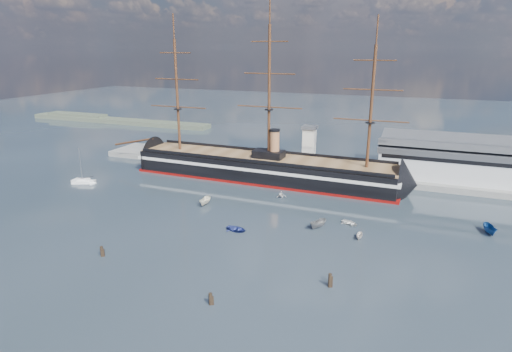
% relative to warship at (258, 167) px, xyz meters
% --- Properties ---
extents(ground, '(600.00, 600.00, 0.00)m').
position_rel_warship_xyz_m(ground, '(11.09, -20.00, -4.04)').
color(ground, '#202B32').
rests_on(ground, ground).
extents(quay, '(180.00, 18.00, 2.00)m').
position_rel_warship_xyz_m(quay, '(21.09, 16.00, -4.04)').
color(quay, slate).
rests_on(quay, ground).
extents(warehouse, '(63.00, 21.00, 11.60)m').
position_rel_warship_xyz_m(warehouse, '(69.09, 20.00, 3.95)').
color(warehouse, '#B7BABC').
rests_on(warehouse, ground).
extents(quay_tower, '(5.00, 5.00, 15.00)m').
position_rel_warship_xyz_m(quay_tower, '(14.09, 13.00, 5.72)').
color(quay_tower, silver).
rests_on(quay_tower, ground).
extents(shoreline, '(120.00, 10.00, 4.00)m').
position_rel_warship_xyz_m(shoreline, '(-128.14, 75.00, -2.59)').
color(shoreline, '#3F4C38').
rests_on(shoreline, ground).
extents(warship, '(113.04, 18.11, 53.94)m').
position_rel_warship_xyz_m(warship, '(0.00, 0.00, 0.00)').
color(warship, black).
rests_on(warship, ground).
extents(sailboat, '(7.75, 4.84, 11.96)m').
position_rel_warship_xyz_m(sailboat, '(-51.73, -25.77, -3.28)').
color(sailboat, white).
rests_on(sailboat, ground).
extents(motorboat_a, '(6.69, 2.80, 2.62)m').
position_rel_warship_xyz_m(motorboat_a, '(-4.90, -29.13, -4.04)').
color(motorboat_a, '#ECE6CC').
rests_on(motorboat_a, ground).
extents(motorboat_b, '(1.74, 3.43, 1.53)m').
position_rel_warship_xyz_m(motorboat_b, '(10.67, -42.32, -4.04)').
color(motorboat_b, navy).
rests_on(motorboat_b, ground).
extents(motorboat_c, '(6.87, 4.99, 2.60)m').
position_rel_warship_xyz_m(motorboat_c, '(28.85, -33.39, -4.04)').
color(motorboat_c, slate).
rests_on(motorboat_c, ground).
extents(motorboat_d, '(5.91, 4.94, 2.01)m').
position_rel_warship_xyz_m(motorboat_d, '(13.28, -15.11, -4.04)').
color(motorboat_d, silver).
rests_on(motorboat_d, ground).
extents(motorboat_e, '(2.31, 3.06, 1.33)m').
position_rel_warship_xyz_m(motorboat_e, '(35.80, -28.28, -4.04)').
color(motorboat_e, silver).
rests_on(motorboat_e, ground).
extents(motorboat_f, '(7.13, 3.94, 2.70)m').
position_rel_warship_xyz_m(motorboat_f, '(68.03, -21.68, -4.04)').
color(motorboat_f, navy).
rests_on(motorboat_f, ground).
extents(motorboat_g, '(3.97, 1.48, 1.58)m').
position_rel_warship_xyz_m(motorboat_g, '(39.32, -35.92, -4.04)').
color(motorboat_g, silver).
rests_on(motorboat_g, ground).
extents(piling_near_left, '(0.64, 0.64, 3.03)m').
position_rel_warship_xyz_m(piling_near_left, '(-10.85, -64.92, -4.04)').
color(piling_near_left, black).
rests_on(piling_near_left, ground).
extents(piling_near_mid, '(0.64, 0.64, 2.92)m').
position_rel_warship_xyz_m(piling_near_mid, '(19.12, -72.49, -4.04)').
color(piling_near_mid, black).
rests_on(piling_near_mid, ground).
extents(piling_near_right, '(0.64, 0.64, 3.47)m').
position_rel_warship_xyz_m(piling_near_right, '(37.23, -59.25, -4.04)').
color(piling_near_right, black).
rests_on(piling_near_right, ground).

